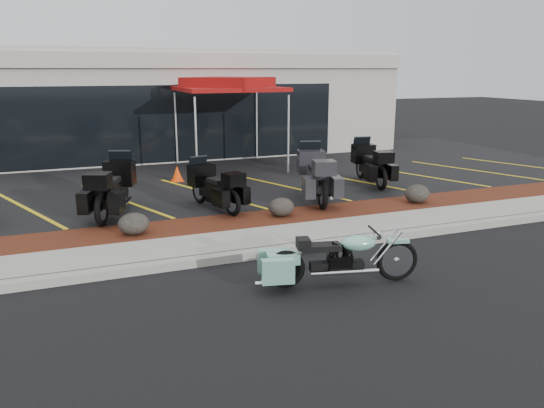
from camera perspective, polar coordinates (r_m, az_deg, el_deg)
name	(u,v)px	position (r m, az deg, el deg)	size (l,w,h in m)	color
ground	(294,272)	(9.02, 2.38, -7.30)	(90.00, 90.00, 0.00)	black
curb	(274,251)	(9.77, 0.26, -5.08)	(24.00, 0.25, 0.15)	gray
sidewalk	(261,240)	(10.39, -1.16, -3.89)	(24.00, 1.20, 0.15)	gray
mulch_bed	(242,224)	(11.47, -3.24, -2.11)	(24.00, 1.20, 0.16)	#38180C
upper_lot	(187,178)	(16.54, -9.09, 2.83)	(26.00, 9.60, 0.15)	black
dealership_building	(152,102)	(22.43, -12.82, 10.61)	(18.00, 8.16, 4.00)	#9F9990
boulder_left	(134,224)	(10.74, -14.65, -2.07)	(0.61, 0.51, 0.43)	black
boulder_mid	(281,207)	(11.69, 0.99, -0.32)	(0.58, 0.48, 0.41)	black
boulder_right	(417,194)	(13.34, 15.33, 1.08)	(0.63, 0.52, 0.45)	black
hero_cruiser	(397,254)	(8.71, 13.32, -5.30)	(2.56, 0.65, 0.90)	#7CC2A9
touring_black_front	(122,178)	(12.98, -15.86, 2.67)	(2.31, 0.88, 1.34)	black
touring_black_mid	(199,180)	(12.88, -7.84, 2.60)	(2.00, 0.76, 1.16)	black
touring_grey	(310,167)	(13.86, 4.08, 3.99)	(2.38, 0.91, 1.38)	#2A2A2E
touring_black_rear	(361,158)	(15.89, 9.60, 4.92)	(2.17, 0.83, 1.26)	black
traffic_cone	(177,173)	(15.67, -10.17, 3.26)	(0.33, 0.33, 0.45)	#F34008
popup_canopy	(229,86)	(17.37, -4.68, 12.56)	(3.50, 3.50, 2.92)	silver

